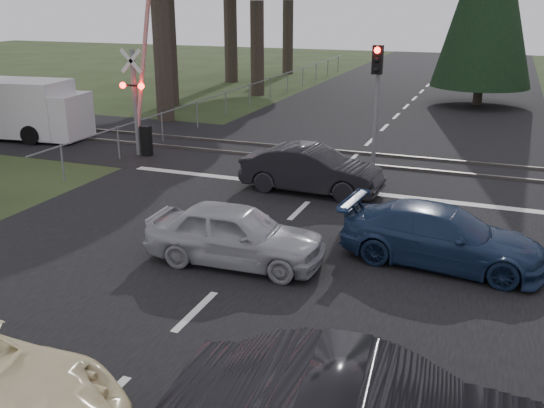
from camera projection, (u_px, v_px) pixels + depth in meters
The scene contains 13 objects.
ground at pixel (195, 312), 11.15m from camera, with size 120.00×120.00×0.00m, color #273417.
road at pixel (338, 173), 19.99m from camera, with size 14.00×100.00×0.01m, color black.
rail_corridor at pixel (352, 159), 21.76m from camera, with size 120.00×8.00×0.01m, color black.
stop_line at pixel (322, 188), 18.39m from camera, with size 13.00×0.35×0.00m, color silver.
rail_near at pixel (347, 163), 21.03m from camera, with size 120.00×0.12×0.10m, color #59544C.
rail_far at pixel (357, 153), 22.45m from camera, with size 120.00×0.12×0.10m, color #59544C.
crossing_signal at pixel (140, 99), 21.60m from camera, with size 1.62×0.38×6.96m.
traffic_signal_center at pixel (376, 87), 19.35m from camera, with size 0.32×0.48×4.10m.
fence_left at pixel (260, 102), 33.69m from camera, with size 0.10×36.00×1.20m, color slate, non-canonical shape.
silver_car at pixel (235, 234), 13.00m from camera, with size 1.56×3.89×1.33m, color #A1A4A8.
blue_sedan at pixel (442, 237), 12.97m from camera, with size 1.76×4.34×1.26m, color #192B4B.
dark_car_far at pixel (312, 170), 17.84m from camera, with size 1.44×4.14×1.36m, color black.
white_van at pixel (16, 109), 24.77m from camera, with size 6.29×2.93×2.37m.
Camera 1 is at (4.87, -8.76, 5.46)m, focal length 40.00 mm.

